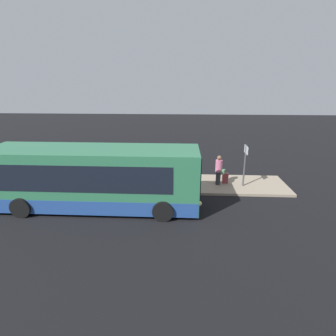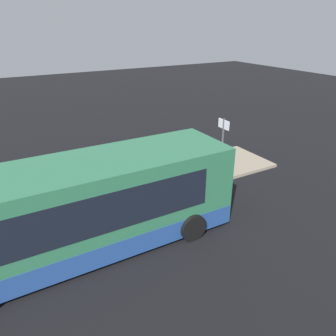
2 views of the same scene
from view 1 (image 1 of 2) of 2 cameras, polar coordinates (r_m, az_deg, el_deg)
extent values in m
plane|color=black|center=(13.83, -12.65, -8.14)|extent=(80.00, 80.00, 0.00)
cube|color=gray|center=(16.60, -9.84, -3.11)|extent=(20.00, 3.11, 0.15)
cube|color=#2D704C|center=(13.41, -15.70, -1.84)|extent=(10.20, 2.59, 2.86)
cube|color=#23478C|center=(13.80, -15.32, -6.04)|extent=(10.15, 2.61, 0.70)
cube|color=black|center=(13.38, -16.86, -0.43)|extent=(8.36, 2.62, 1.26)
cube|color=black|center=(12.60, 6.77, -0.55)|extent=(0.06, 2.28, 1.83)
sphere|color=#F9E58C|center=(13.77, 6.46, -5.08)|extent=(0.24, 0.24, 0.24)
sphere|color=#F9E58C|center=(12.47, 6.82, -7.68)|extent=(0.24, 0.24, 0.24)
cylinder|color=black|center=(14.35, -0.38, -4.55)|extent=(0.96, 0.30, 0.96)
cylinder|color=black|center=(12.01, -1.12, -9.35)|extent=(0.96, 0.30, 0.96)
cylinder|color=black|center=(16.14, -24.64, -3.66)|extent=(0.96, 0.30, 0.96)
cylinder|color=black|center=(14.09, -29.36, -7.51)|extent=(0.96, 0.30, 0.96)
cylinder|color=#4C476B|center=(16.90, -0.59, -0.86)|extent=(0.27, 0.27, 0.72)
cylinder|color=silver|center=(16.69, -0.59, 1.32)|extent=(0.39, 0.39, 0.63)
sphere|color=brown|center=(16.57, -0.60, 2.75)|extent=(0.24, 0.24, 0.24)
cube|color=maroon|center=(16.50, -0.67, 0.15)|extent=(0.28, 0.15, 0.24)
cylinder|color=gray|center=(15.24, 0.07, -2.99)|extent=(0.35, 0.35, 0.75)
cylinder|color=#BF3333|center=(15.00, 0.07, -0.49)|extent=(0.50, 0.50, 0.65)
sphere|color=beige|center=(14.86, 0.07, 1.15)|extent=(0.24, 0.24, 0.24)
cube|color=maroon|center=(15.34, 0.50, -1.14)|extent=(0.31, 0.23, 0.24)
cylinder|color=#2D2D33|center=(16.00, 10.85, -2.14)|extent=(0.39, 0.39, 0.82)
cylinder|color=#CC6B8C|center=(15.76, 11.02, 0.48)|extent=(0.55, 0.55, 0.71)
sphere|color=brown|center=(15.62, 11.13, 2.19)|extent=(0.27, 0.27, 0.27)
cube|color=#598C59|center=(15.75, 11.97, -0.77)|extent=(0.26, 0.31, 0.24)
cube|color=maroon|center=(16.36, 12.32, -2.13)|extent=(0.34, 0.25, 0.63)
cylinder|color=black|center=(16.22, 12.43, -0.68)|extent=(0.02, 0.02, 0.24)
cylinder|color=#4C4C51|center=(15.87, 16.33, 0.44)|extent=(0.10, 0.10, 2.48)
cube|color=silver|center=(15.62, 16.65, 3.84)|extent=(0.04, 0.78, 0.44)
cylinder|color=#593319|center=(15.92, -9.41, -2.49)|extent=(0.44, 0.44, 0.65)
camera|label=2|loc=(6.88, -64.50, 15.42)|focal=35.00mm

